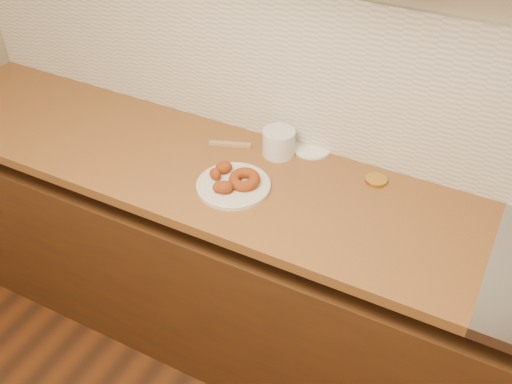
# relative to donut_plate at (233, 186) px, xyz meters

# --- Properties ---
(wall_back) EXTENTS (4.00, 0.02, 2.70)m
(wall_back) POSITION_rel_donut_plate_xyz_m (0.37, 0.38, 0.44)
(wall_back) COLOR tan
(wall_back) RESTS_ON ground
(base_cabinet) EXTENTS (3.60, 0.60, 0.77)m
(base_cabinet) POSITION_rel_donut_plate_xyz_m (0.37, 0.07, -0.52)
(base_cabinet) COLOR #4D2A11
(base_cabinet) RESTS_ON floor
(butcher_block) EXTENTS (2.30, 0.62, 0.04)m
(butcher_block) POSITION_rel_donut_plate_xyz_m (-0.28, 0.07, -0.03)
(butcher_block) COLOR brown
(butcher_block) RESTS_ON base_cabinet
(backsplash) EXTENTS (3.60, 0.02, 0.60)m
(backsplash) POSITION_rel_donut_plate_xyz_m (0.37, 0.36, 0.29)
(backsplash) COLOR silver
(backsplash) RESTS_ON wall_back
(donut_plate) EXTENTS (0.26, 0.26, 0.01)m
(donut_plate) POSITION_rel_donut_plate_xyz_m (0.00, 0.00, 0.00)
(donut_plate) COLOR beige
(donut_plate) RESTS_ON butcher_block
(ring_donut) EXTENTS (0.11, 0.12, 0.05)m
(ring_donut) POSITION_rel_donut_plate_xyz_m (0.03, 0.02, 0.03)
(ring_donut) COLOR #923409
(ring_donut) RESTS_ON donut_plate
(fried_dough_chunks) EXTENTS (0.14, 0.17, 0.05)m
(fried_dough_chunks) POSITION_rel_donut_plate_xyz_m (-0.04, -0.02, 0.03)
(fried_dough_chunks) COLOR #923409
(fried_dough_chunks) RESTS_ON donut_plate
(plastic_tub) EXTENTS (0.16, 0.16, 0.10)m
(plastic_tub) POSITION_rel_donut_plate_xyz_m (0.05, 0.26, 0.04)
(plastic_tub) COLOR silver
(plastic_tub) RESTS_ON butcher_block
(tub_lid) EXTENTS (0.16, 0.16, 0.01)m
(tub_lid) POSITION_rel_donut_plate_xyz_m (0.15, 0.35, -0.00)
(tub_lid) COLOR white
(tub_lid) RESTS_ON butcher_block
(brass_jar_lid) EXTENTS (0.09, 0.09, 0.01)m
(brass_jar_lid) POSITION_rel_donut_plate_xyz_m (0.43, 0.26, -0.00)
(brass_jar_lid) COLOR #BA8D2F
(brass_jar_lid) RESTS_ON butcher_block
(wooden_utensil) EXTENTS (0.16, 0.08, 0.01)m
(wooden_utensil) POSITION_rel_donut_plate_xyz_m (-0.14, 0.22, -0.00)
(wooden_utensil) COLOR tan
(wooden_utensil) RESTS_ON butcher_block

